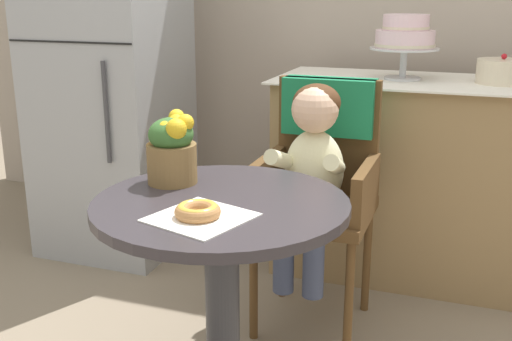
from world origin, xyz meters
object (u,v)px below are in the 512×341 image
Objects in this scene: cafe_table at (222,270)px; round_layer_cake at (502,71)px; donut_front at (197,210)px; refrigerator at (110,82)px; flower_vase at (171,147)px; tiered_cake_stand at (405,37)px; wicker_chair at (322,163)px; seated_child at (312,163)px.

round_layer_cake reaches higher than cafe_table.
refrigerator reaches higher than donut_front.
flower_vase reaches higher than cafe_table.
tiered_cake_stand is at bearing 76.06° from cafe_table.
wicker_chair reaches higher than cafe_table.
round_layer_cake is (0.41, 0.01, -0.13)m from tiered_cake_stand.
donut_front is (-0.11, -0.90, 0.10)m from wicker_chair.
tiered_cake_stand reaches higher than cafe_table.
refrigerator is at bearing 130.40° from flower_vase.
donut_front is at bearing -102.66° from tiered_cake_stand.
refrigerator is at bearing -173.20° from round_layer_cake.
flower_vase is 0.72× the size of tiered_cake_stand.
refrigerator reaches higher than round_layer_cake.
donut_front is at bearing -50.05° from refrigerator.
cafe_table is at bearing -27.08° from flower_vase.
flower_vase is 1.53m from round_layer_cake.
seated_child is at bearing -93.63° from wicker_chair.
flower_vase is 1.03× the size of round_layer_cake.
flower_vase is at bearing -49.60° from refrigerator.
refrigerator is (-1.05, 1.10, 0.34)m from cafe_table.
refrigerator is (-1.15, 0.50, 0.17)m from seated_child.
flower_vase is at bearing -127.67° from round_layer_cake.
cafe_table is 1.46m from tiered_cake_stand.
seated_child reaches higher than cafe_table.
seated_child is at bearing -107.43° from tiered_cake_stand.
round_layer_cake reaches higher than seated_child.
refrigerator is at bearing -171.71° from tiered_cake_stand.
cafe_table is 0.63m from seated_child.
seated_child is at bearing 81.97° from donut_front.
cafe_table is at bearing -103.94° from tiered_cake_stand.
seated_child is 0.84m from tiered_cake_stand.
refrigerator is at bearing 129.95° from donut_front.
round_layer_cake reaches higher than wicker_chair.
seated_child reaches higher than wicker_chair.
round_layer_cake is at bearing 63.32° from donut_front.
round_layer_cake is (0.73, 1.46, 0.21)m from donut_front.
wicker_chair is 7.98× the size of donut_front.
seated_child is 1.27m from refrigerator.
wicker_chair is at bearing -138.43° from round_layer_cake.
wicker_chair is 1.31× the size of seated_child.
round_layer_cake is (0.63, 0.71, 0.27)m from seated_child.
wicker_chair reaches higher than flower_vase.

